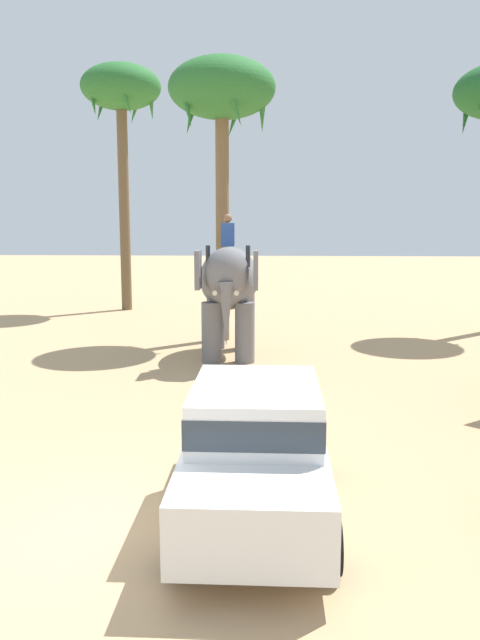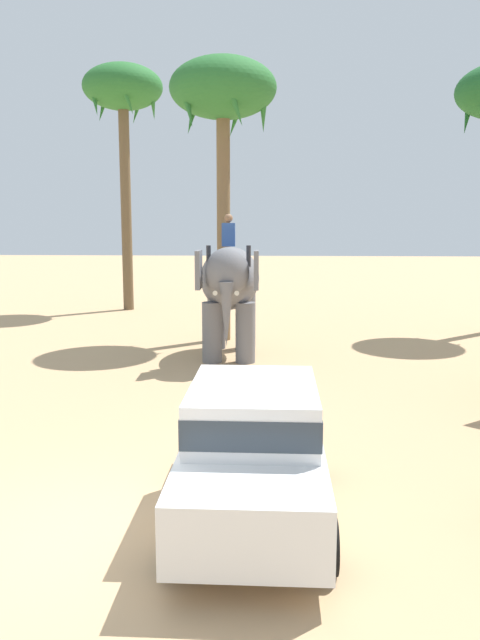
% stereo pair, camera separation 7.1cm
% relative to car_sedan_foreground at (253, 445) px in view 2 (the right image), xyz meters
% --- Properties ---
extents(ground_plane, '(120.00, 120.00, 0.00)m').
position_rel_car_sedan_foreground_xyz_m(ground_plane, '(-1.84, -0.52, -0.93)').
color(ground_plane, tan).
extents(car_sedan_foreground, '(1.88, 4.10, 1.70)m').
position_rel_car_sedan_foreground_xyz_m(car_sedan_foreground, '(0.00, 0.00, 0.00)').
color(car_sedan_foreground, white).
rests_on(car_sedan_foreground, ground).
extents(elephant_with_mahout, '(1.68, 3.89, 3.88)m').
position_rel_car_sedan_foreground_xyz_m(elephant_with_mahout, '(-0.96, 9.46, 1.06)').
color(elephant_with_mahout, slate).
rests_on(elephant_with_mahout, ground).
extents(palm_tree_near_hut, '(3.20, 3.20, 9.89)m').
position_rel_car_sedan_foreground_xyz_m(palm_tree_near_hut, '(-5.88, 18.59, 7.69)').
color(palm_tree_near_hut, brown).
rests_on(palm_tree_near_hut, ground).
extents(palm_tree_left_of_road, '(3.20, 3.20, 8.50)m').
position_rel_car_sedan_foreground_xyz_m(palm_tree_left_of_road, '(-1.33, 12.00, 6.41)').
color(palm_tree_left_of_road, brown).
rests_on(palm_tree_left_of_road, ground).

